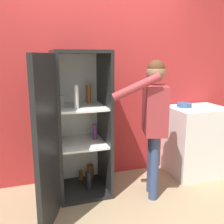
% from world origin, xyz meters
% --- Properties ---
extents(ground_plane, '(12.00, 12.00, 0.00)m').
position_xyz_m(ground_plane, '(0.00, 0.00, 0.00)').
color(ground_plane, tan).
extents(wall_back, '(7.00, 0.06, 2.55)m').
position_xyz_m(wall_back, '(0.00, 0.98, 1.27)').
color(wall_back, '#B72D2D').
rests_on(wall_back, ground_plane).
extents(refrigerator, '(0.85, 1.18, 1.65)m').
position_xyz_m(refrigerator, '(-0.32, 0.54, 0.82)').
color(refrigerator, black).
rests_on(refrigerator, ground_plane).
extents(person, '(0.70, 0.52, 1.55)m').
position_xyz_m(person, '(0.51, 0.26, 0.98)').
color(person, '#384770').
rests_on(person, ground_plane).
extents(counter, '(0.73, 0.60, 0.92)m').
position_xyz_m(counter, '(1.36, 0.63, 0.46)').
color(counter, white).
rests_on(counter, ground_plane).
extents(bowl, '(0.19, 0.19, 0.05)m').
position_xyz_m(bowl, '(1.19, 0.71, 0.95)').
color(bowl, '#335B8E').
rests_on(bowl, counter).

